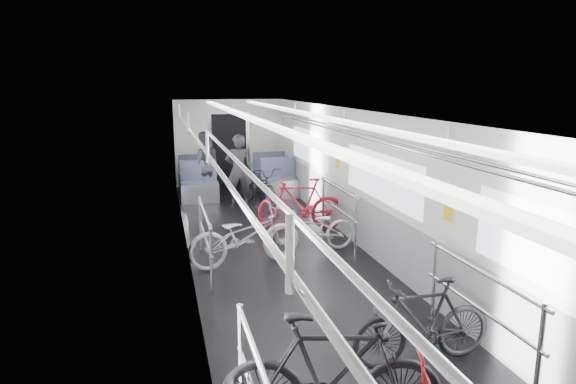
% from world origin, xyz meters
% --- Properties ---
extents(car_shell, '(3.02, 14.01, 2.41)m').
position_xyz_m(car_shell, '(0.00, 1.78, 1.13)').
color(car_shell, black).
rests_on(car_shell, ground).
extents(bike_left_mid, '(1.89, 0.92, 1.10)m').
position_xyz_m(bike_left_mid, '(-0.63, -3.84, 0.55)').
color(bike_left_mid, black).
rests_on(bike_left_mid, floor).
extents(bike_left_far, '(1.92, 0.95, 0.96)m').
position_xyz_m(bike_left_far, '(-0.65, 0.36, 0.48)').
color(bike_left_far, '#B5B6BA').
rests_on(bike_left_far, floor).
extents(bike_right_near, '(1.54, 0.45, 0.92)m').
position_xyz_m(bike_right_near, '(0.64, -2.99, 0.46)').
color(bike_right_near, black).
rests_on(bike_right_near, floor).
extents(bike_right_mid, '(1.61, 0.70, 0.82)m').
position_xyz_m(bike_right_mid, '(0.58, 0.70, 0.41)').
color(bike_right_mid, '#A9A9AE').
rests_on(bike_right_mid, floor).
extents(bike_right_far, '(1.78, 0.86, 1.03)m').
position_xyz_m(bike_right_far, '(0.76, 2.11, 0.52)').
color(bike_right_far, '#A51427').
rests_on(bike_right_far, floor).
extents(bike_aisle, '(1.04, 1.92, 0.96)m').
position_xyz_m(bike_aisle, '(0.35, 4.28, 0.48)').
color(bike_aisle, black).
rests_on(bike_aisle, floor).
extents(person_standing, '(0.65, 0.45, 1.70)m').
position_xyz_m(person_standing, '(-0.13, 4.38, 0.85)').
color(person_standing, black).
rests_on(person_standing, floor).
extents(person_seated, '(0.84, 0.66, 1.68)m').
position_xyz_m(person_seated, '(-0.84, 5.42, 0.84)').
color(person_seated, '#2D2C34').
rests_on(person_seated, floor).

